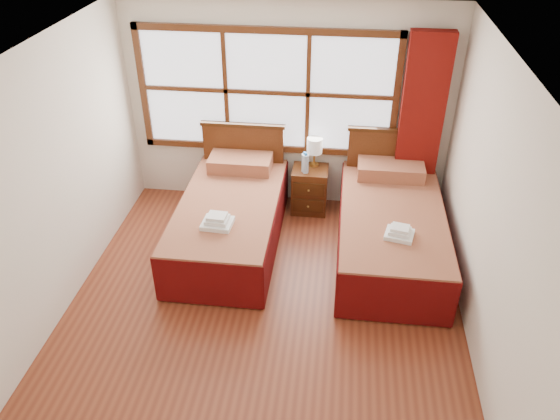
# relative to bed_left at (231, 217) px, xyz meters

# --- Properties ---
(floor) EXTENTS (4.50, 4.50, 0.00)m
(floor) POSITION_rel_bed_left_xyz_m (0.55, -1.20, -0.34)
(floor) COLOR brown
(floor) RESTS_ON ground
(ceiling) EXTENTS (4.50, 4.50, 0.00)m
(ceiling) POSITION_rel_bed_left_xyz_m (0.55, -1.20, 2.26)
(ceiling) COLOR white
(ceiling) RESTS_ON wall_back
(wall_back) EXTENTS (4.00, 0.00, 4.00)m
(wall_back) POSITION_rel_bed_left_xyz_m (0.55, 1.05, 0.96)
(wall_back) COLOR silver
(wall_back) RESTS_ON floor
(wall_left) EXTENTS (0.00, 4.50, 4.50)m
(wall_left) POSITION_rel_bed_left_xyz_m (-1.45, -1.20, 0.96)
(wall_left) COLOR silver
(wall_left) RESTS_ON floor
(wall_right) EXTENTS (0.00, 4.50, 4.50)m
(wall_right) POSITION_rel_bed_left_xyz_m (2.55, -1.20, 0.96)
(wall_right) COLOR silver
(wall_right) RESTS_ON floor
(window) EXTENTS (3.16, 0.06, 1.56)m
(window) POSITION_rel_bed_left_xyz_m (0.30, 1.02, 1.16)
(window) COLOR white
(window) RESTS_ON wall_back
(curtain) EXTENTS (0.50, 0.16, 2.30)m
(curtain) POSITION_rel_bed_left_xyz_m (2.15, 0.91, 0.83)
(curtain) COLOR maroon
(curtain) RESTS_ON wall_back
(bed_left) EXTENTS (1.13, 2.20, 1.11)m
(bed_left) POSITION_rel_bed_left_xyz_m (0.00, 0.00, 0.00)
(bed_left) COLOR #3B1F0C
(bed_left) RESTS_ON floor
(bed_right) EXTENTS (1.16, 2.26, 1.14)m
(bed_right) POSITION_rel_bed_left_xyz_m (1.85, -0.00, 0.01)
(bed_right) COLOR #3B1F0C
(bed_right) RESTS_ON floor
(nightstand) EXTENTS (0.45, 0.44, 0.59)m
(nightstand) POSITION_rel_bed_left_xyz_m (0.87, 0.80, -0.04)
(nightstand) COLOR #4E2611
(nightstand) RESTS_ON floor
(towels_left) EXTENTS (0.33, 0.30, 0.13)m
(towels_left) POSITION_rel_bed_left_xyz_m (-0.02, -0.55, 0.31)
(towels_left) COLOR white
(towels_left) RESTS_ON bed_left
(towels_right) EXTENTS (0.33, 0.30, 0.12)m
(towels_right) POSITION_rel_bed_left_xyz_m (1.89, -0.54, 0.32)
(towels_right) COLOR white
(towels_right) RESTS_ON bed_right
(lamp) EXTENTS (0.19, 0.19, 0.38)m
(lamp) POSITION_rel_bed_left_xyz_m (0.91, 0.91, 0.52)
(lamp) COLOR #C38E3E
(lamp) RESTS_ON nightstand
(bottle_near) EXTENTS (0.07, 0.07, 0.27)m
(bottle_near) POSITION_rel_bed_left_xyz_m (0.82, 0.71, 0.38)
(bottle_near) COLOR #A2BCD0
(bottle_near) RESTS_ON nightstand
(bottle_far) EXTENTS (0.07, 0.07, 0.26)m
(bottle_far) POSITION_rel_bed_left_xyz_m (0.80, 0.75, 0.38)
(bottle_far) COLOR #A2BCD0
(bottle_far) RESTS_ON nightstand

